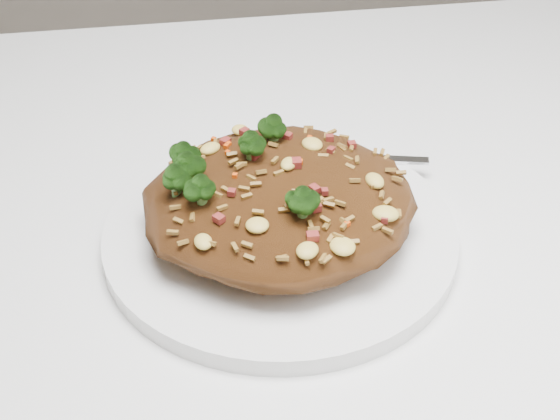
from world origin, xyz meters
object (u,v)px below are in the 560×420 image
object	(u,v)px
fried_rice	(278,192)
plate	(280,234)
fork	(338,157)
dining_table	(384,322)

from	to	relation	value
fried_rice	plate	bearing A→B (deg)	-10.88
fried_rice	fork	world-z (taller)	fried_rice
dining_table	fried_rice	size ratio (longest dim) A/B	6.26
dining_table	fork	xyz separation A→B (m)	(-0.02, 0.09, 0.11)
dining_table	fried_rice	bearing A→B (deg)	174.89
dining_table	fork	size ratio (longest dim) A/B	7.45
plate	fried_rice	size ratio (longest dim) A/B	1.33
fried_rice	fork	size ratio (longest dim) A/B	1.19
plate	fork	size ratio (longest dim) A/B	1.59
dining_table	plate	distance (m)	0.13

